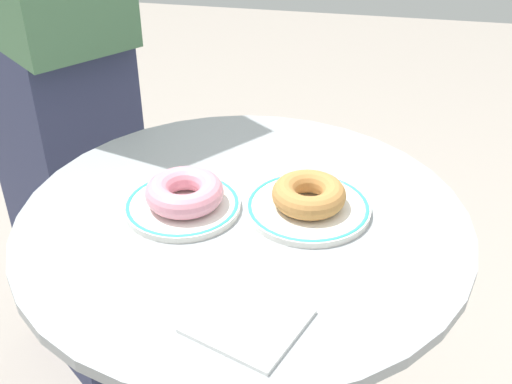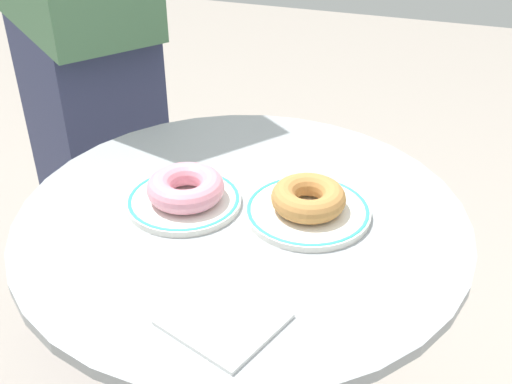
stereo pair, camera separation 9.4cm
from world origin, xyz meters
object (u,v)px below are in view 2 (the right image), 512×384
object	(u,v)px
cafe_table	(244,335)
plate_right	(308,211)
paper_napkin	(224,319)
person_figure	(82,50)
plate_left	(185,199)
donut_old_fashioned	(308,198)
donut_pink_frosted	(185,189)

from	to	relation	value
cafe_table	plate_right	world-z (taller)	plate_right
paper_napkin	person_figure	distance (m)	0.82
paper_napkin	person_figure	size ratio (longest dim) A/B	0.07
plate_left	plate_right	world-z (taller)	same
plate_left	person_figure	world-z (taller)	person_figure
plate_right	paper_napkin	world-z (taller)	plate_right
donut_old_fashioned	plate_left	bearing A→B (deg)	-172.54
cafe_table	person_figure	xyz separation A→B (m)	(-0.49, 0.40, 0.31)
plate_left	plate_right	bearing A→B (deg)	7.46
cafe_table	donut_pink_frosted	bearing A→B (deg)	-178.00
donut_pink_frosted	donut_old_fashioned	distance (m)	0.19
person_figure	plate_left	bearing A→B (deg)	-44.39
donut_pink_frosted	donut_old_fashioned	world-z (taller)	donut_pink_frosted
donut_pink_frosted	donut_old_fashioned	size ratio (longest dim) A/B	1.06
donut_pink_frosted	paper_napkin	xyz separation A→B (m)	(0.14, -0.22, -0.03)
person_figure	donut_old_fashioned	bearing A→B (deg)	-32.05
plate_left	donut_old_fashioned	size ratio (longest dim) A/B	1.58
donut_pink_frosted	paper_napkin	world-z (taller)	donut_pink_frosted
donut_old_fashioned	donut_pink_frosted	bearing A→B (deg)	-169.92
person_figure	paper_napkin	bearing A→B (deg)	-48.51
donut_old_fashioned	paper_napkin	xyz separation A→B (m)	(-0.04, -0.25, -0.03)
plate_left	donut_pink_frosted	size ratio (longest dim) A/B	1.49
donut_old_fashioned	paper_napkin	world-z (taller)	donut_old_fashioned
paper_napkin	plate_left	bearing A→B (deg)	122.76
cafe_table	donut_old_fashioned	xyz separation A→B (m)	(0.09, 0.03, 0.28)
plate_left	cafe_table	bearing A→B (deg)	-2.99
paper_napkin	person_figure	xyz separation A→B (m)	(-0.54, 0.62, 0.06)
cafe_table	plate_right	bearing A→B (deg)	17.44
cafe_table	donut_old_fashioned	bearing A→B (deg)	17.44
donut_pink_frosted	paper_napkin	distance (m)	0.26
plate_left	paper_napkin	distance (m)	0.27
plate_left	donut_pink_frosted	xyz separation A→B (m)	(0.00, -0.01, 0.02)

